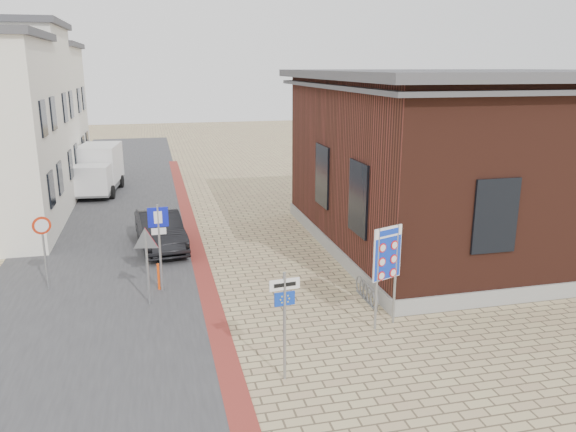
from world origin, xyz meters
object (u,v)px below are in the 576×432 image
sedan (160,230)px  parking_sign (159,232)px  box_truck (98,169)px  border_sign (387,255)px  essen_sign (285,309)px  bollard (159,277)px

sedan → parking_sign: 4.67m
box_truck → parking_sign: 15.78m
box_truck → border_sign: bearing=-58.5°
sedan → box_truck: 11.42m
sedan → box_truck: size_ratio=0.84×
essen_sign → parking_sign: (-2.61, 6.00, 0.23)m
border_sign → essen_sign: border_sign is taller
essen_sign → parking_sign: size_ratio=0.92×
bollard → essen_sign: bearing=-66.1°
border_sign → essen_sign: bearing=-169.9°
sedan → essen_sign: size_ratio=1.69×
sedan → bollard: size_ratio=4.93×
essen_sign → bollard: size_ratio=2.91×
box_truck → parking_sign: size_ratio=1.85×
parking_sign → essen_sign: bearing=-68.6°
sedan → bollard: (-0.16, -4.42, -0.28)m
border_sign → sedan: bearing=103.4°
bollard → box_truck: bearing=101.0°
box_truck → parking_sign: parking_sign is taller
border_sign → essen_sign: (-3.30, -2.00, -0.32)m
box_truck → border_sign: (8.98, -19.47, 0.69)m
border_sign → essen_sign: 3.87m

